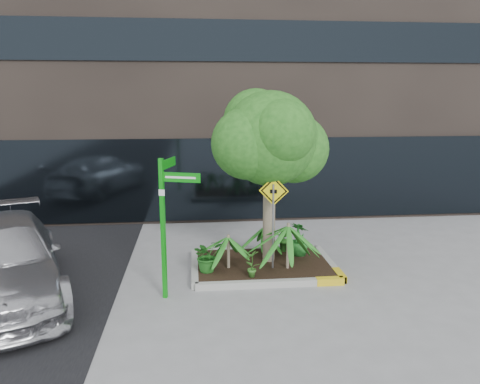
{
  "coord_description": "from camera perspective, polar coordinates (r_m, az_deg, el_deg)",
  "views": [
    {
      "loc": [
        -1.39,
        -10.03,
        4.02
      ],
      "look_at": [
        -0.35,
        0.2,
        1.88
      ],
      "focal_mm": 35.0,
      "sensor_mm": 36.0,
      "label": 1
    }
  ],
  "objects": [
    {
      "name": "planter",
      "position": [
        11.14,
        2.97,
        -8.84
      ],
      "size": [
        3.35,
        2.36,
        0.15
      ],
      "color": "#9E9E99",
      "rests_on": "ground"
    },
    {
      "name": "shrub_c",
      "position": [
        10.2,
        1.49,
        -8.66
      ],
      "size": [
        0.46,
        0.46,
        0.62
      ],
      "primitive_type": "imported",
      "rotation": [
        0.0,
        0.0,
        3.78
      ],
      "color": "#306A20",
      "rests_on": "planter"
    },
    {
      "name": "palm_back",
      "position": [
        11.69,
        2.99,
        -4.3
      ],
      "size": [
        0.77,
        0.77,
        0.85
      ],
      "color": "gray",
      "rests_on": "ground"
    },
    {
      "name": "tree",
      "position": [
        10.69,
        3.66,
        6.51
      ],
      "size": [
        2.78,
        2.47,
        4.17
      ],
      "color": "gray",
      "rests_on": "ground"
    },
    {
      "name": "palm_left",
      "position": [
        10.57,
        -1.43,
        -5.51
      ],
      "size": [
        0.88,
        0.88,
        0.98
      ],
      "color": "gray",
      "rests_on": "ground"
    },
    {
      "name": "parked_car",
      "position": [
        10.61,
        -26.96,
        -7.41
      ],
      "size": [
        3.91,
        5.71,
        1.53
      ],
      "primitive_type": "imported",
      "rotation": [
        0.0,
        0.0,
        0.37
      ],
      "color": "silver",
      "rests_on": "ground"
    },
    {
      "name": "shrub_a",
      "position": [
        10.52,
        -4.0,
        -7.7
      ],
      "size": [
        0.92,
        0.92,
        0.74
      ],
      "primitive_type": "imported",
      "rotation": [
        0.0,
        0.0,
        0.61
      ],
      "color": "#1D5D1A",
      "rests_on": "planter"
    },
    {
      "name": "building",
      "position": [
        18.94,
        0.02,
        22.37
      ],
      "size": [
        18.0,
        8.0,
        15.0
      ],
      "primitive_type": "cube",
      "color": "#2D2621",
      "rests_on": "ground"
    },
    {
      "name": "palm_front",
      "position": [
        10.54,
        5.91,
        -4.15
      ],
      "size": [
        1.19,
        1.19,
        1.32
      ],
      "color": "gray",
      "rests_on": "ground"
    },
    {
      "name": "shrub_b",
      "position": [
        11.6,
        7.25,
        -5.66
      ],
      "size": [
        0.66,
        0.66,
        0.83
      ],
      "primitive_type": "imported",
      "rotation": [
        0.0,
        0.0,
        2.32
      ],
      "color": "#1E6622",
      "rests_on": "planter"
    },
    {
      "name": "ground",
      "position": [
        10.89,
        1.97,
        -9.89
      ],
      "size": [
        80.0,
        80.0,
        0.0
      ],
      "primitive_type": "plane",
      "color": "gray",
      "rests_on": "ground"
    },
    {
      "name": "street_sign_post",
      "position": [
        9.26,
        -8.98,
        -2.54
      ],
      "size": [
        0.8,
        1.0,
        2.84
      ],
      "rotation": [
        0.0,
        0.0,
        -0.31
      ],
      "color": "#0D9313",
      "rests_on": "ground"
    },
    {
      "name": "cattle_sign",
      "position": [
        10.34,
        4.1,
        -1.83
      ],
      "size": [
        0.64,
        0.2,
        2.14
      ],
      "rotation": [
        0.0,
        0.0,
        -0.28
      ],
      "color": "slate",
      "rests_on": "ground"
    },
    {
      "name": "shrub_d",
      "position": [
        11.83,
        5.56,
        -5.7
      ],
      "size": [
        0.5,
        0.5,
        0.66
      ],
      "primitive_type": "imported",
      "rotation": [
        0.0,
        0.0,
        5.32
      ],
      "color": "#235E1B",
      "rests_on": "planter"
    }
  ]
}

